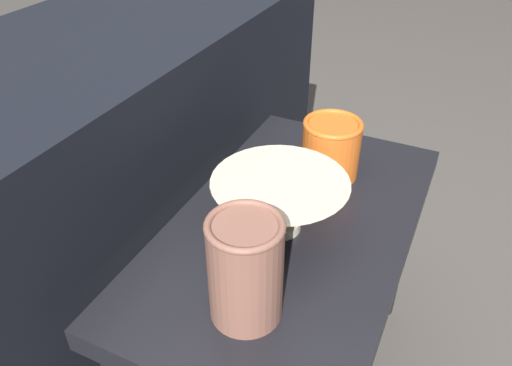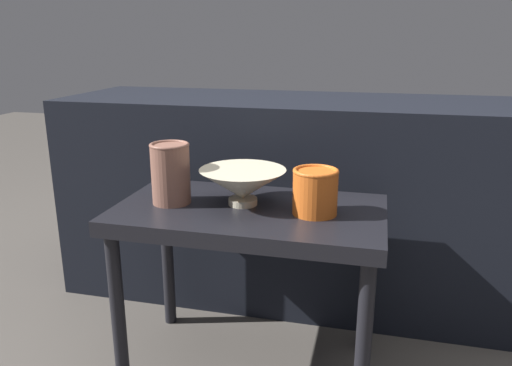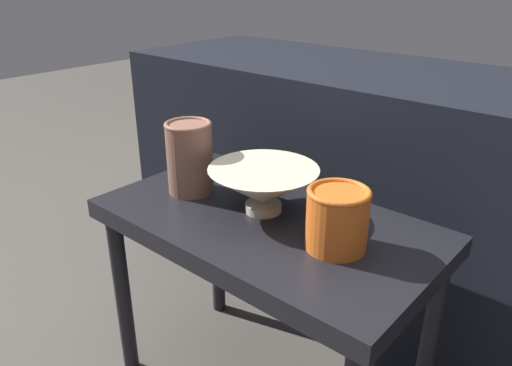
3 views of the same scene
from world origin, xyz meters
TOP-DOWN VIEW (x-y plane):
  - ground_plane at (0.00, 0.00)m, footprint 8.00×8.00m
  - table at (0.00, 0.00)m, footprint 0.68×0.38m
  - couch_backdrop at (0.00, 0.49)m, footprint 1.51×0.50m
  - bowl at (-0.02, 0.02)m, footprint 0.22×0.22m
  - vase_textured_left at (-0.21, -0.01)m, footprint 0.10×0.10m
  - vase_colorful_right at (0.17, -0.01)m, footprint 0.11×0.11m

SIDE VIEW (x-z plane):
  - ground_plane at x=0.00m, z-range 0.00..0.00m
  - couch_backdrop at x=0.00m, z-range 0.00..0.69m
  - table at x=0.00m, z-range 0.17..0.64m
  - bowl at x=-0.02m, z-range 0.48..0.57m
  - vase_colorful_right at x=0.17m, z-range 0.47..0.59m
  - vase_textured_left at x=-0.21m, z-range 0.47..0.63m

